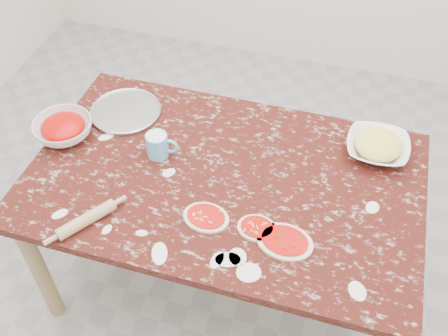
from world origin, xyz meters
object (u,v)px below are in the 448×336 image
sauce_bowl (64,129)px  cheese_bowl (377,148)px  worktable (224,190)px  pizza_tray (126,112)px  rolling_pin (86,220)px  flour_mug (158,145)px

sauce_bowl → cheese_bowl: size_ratio=0.97×
worktable → pizza_tray: (-0.55, 0.25, 0.09)m
pizza_tray → rolling_pin: 0.64m
cheese_bowl → flour_mug: flour_mug is taller
worktable → sauce_bowl: (-0.74, 0.03, 0.12)m
pizza_tray → sauce_bowl: bearing=-130.8°
worktable → rolling_pin: size_ratio=6.78×
flour_mug → worktable: bearing=-8.2°
flour_mug → rolling_pin: bearing=-106.3°
worktable → pizza_tray: pizza_tray is taller
pizza_tray → sauce_bowl: (-0.19, -0.22, 0.03)m
flour_mug → rolling_pin: (-0.12, -0.42, -0.03)m
rolling_pin → flour_mug: bearing=73.7°
rolling_pin → pizza_tray: bearing=101.3°
sauce_bowl → flour_mug: 0.44m
worktable → rolling_pin: bearing=-138.2°
pizza_tray → cheese_bowl: 1.13m
worktable → cheese_bowl: (0.58, 0.32, 0.12)m
cheese_bowl → flour_mug: size_ratio=1.90×
worktable → flour_mug: (-0.30, 0.04, 0.14)m
pizza_tray → cheese_bowl: cheese_bowl is taller
cheese_bowl → rolling_pin: size_ratio=1.11×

